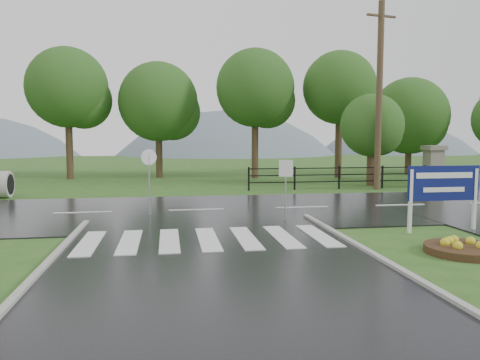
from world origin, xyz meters
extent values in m
plane|color=#2D571D|center=(0.00, 0.00, 0.00)|extent=(120.00, 120.00, 0.00)
cube|color=black|center=(0.00, 10.00, 0.00)|extent=(90.00, 8.00, 0.04)
cube|color=silver|center=(-3.00, 5.00, 0.06)|extent=(0.50, 2.80, 0.02)
cube|color=silver|center=(-2.00, 5.00, 0.06)|extent=(0.50, 2.80, 0.02)
cube|color=silver|center=(-1.00, 5.00, 0.06)|extent=(0.50, 2.80, 0.02)
cube|color=silver|center=(0.00, 5.00, 0.06)|extent=(0.50, 2.80, 0.02)
cube|color=silver|center=(1.00, 5.00, 0.06)|extent=(0.50, 2.80, 0.02)
cube|color=silver|center=(2.00, 5.00, 0.06)|extent=(0.50, 2.80, 0.02)
cube|color=silver|center=(3.00, 5.00, 0.06)|extent=(0.50, 2.80, 0.02)
cube|color=gray|center=(13.00, 16.00, 1.00)|extent=(0.80, 0.80, 2.00)
cube|color=#6B6659|center=(13.00, 16.00, 2.12)|extent=(1.00, 1.00, 0.24)
cube|color=black|center=(7.75, 16.00, 0.40)|extent=(9.50, 0.05, 0.05)
cube|color=black|center=(7.75, 16.00, 0.75)|extent=(9.50, 0.05, 0.05)
cube|color=black|center=(7.75, 16.00, 1.10)|extent=(9.50, 0.05, 0.05)
cube|color=black|center=(3.00, 16.00, 0.60)|extent=(0.08, 0.08, 1.20)
cube|color=black|center=(12.50, 16.00, 0.60)|extent=(0.08, 0.08, 1.20)
sphere|color=slate|center=(8.00, 65.00, -17.28)|extent=(48.00, 48.00, 48.00)
sphere|color=slate|center=(36.00, 65.00, -12.96)|extent=(36.00, 36.00, 36.00)
cube|color=silver|center=(5.74, 5.16, 0.91)|extent=(0.09, 0.09, 1.81)
cube|color=silver|center=(7.73, 5.16, 0.91)|extent=(0.09, 0.09, 1.81)
cube|color=navy|center=(6.73, 5.16, 1.40)|extent=(2.17, 0.06, 1.00)
cube|color=white|center=(6.73, 5.13, 1.63)|extent=(1.72, 0.01, 0.16)
cube|color=white|center=(6.73, 5.13, 1.22)|extent=(1.27, 0.01, 0.14)
cylinder|color=#332111|center=(5.81, 2.79, 0.09)|extent=(1.79, 1.79, 0.18)
cube|color=#939399|center=(2.71, 7.49, 0.93)|extent=(0.04, 0.04, 1.86)
cube|color=white|center=(2.71, 7.47, 1.72)|extent=(0.43, 0.15, 0.54)
cylinder|color=#939399|center=(-1.64, 9.10, 1.07)|extent=(0.06, 0.06, 2.14)
cylinder|color=white|center=(-1.64, 9.08, 2.03)|extent=(0.52, 0.17, 0.53)
cylinder|color=#473523|center=(9.59, 15.50, 4.71)|extent=(0.31, 0.31, 9.42)
cube|color=brown|center=(9.59, 15.50, 8.69)|extent=(1.67, 0.42, 0.10)
cylinder|color=#3D2B1C|center=(10.15, 17.50, 1.39)|extent=(0.43, 0.43, 2.78)
sphere|color=#245019|center=(10.15, 17.50, 3.33)|extent=(3.46, 3.46, 3.46)
camera|label=1|loc=(-1.02, -7.00, 2.74)|focal=35.00mm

